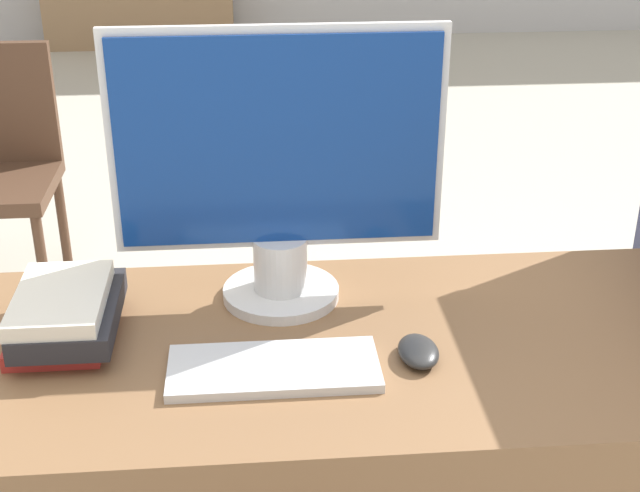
% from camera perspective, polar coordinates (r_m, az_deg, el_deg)
% --- Properties ---
extents(monitor, '(0.59, 0.22, 0.51)m').
position_cam_1_polar(monitor, '(1.58, -2.69, 4.99)').
color(monitor, silver).
rests_on(monitor, desk).
extents(keyboard, '(0.34, 0.15, 0.02)m').
position_cam_1_polar(keyboard, '(1.46, -2.98, -7.83)').
color(keyboard, silver).
rests_on(keyboard, desk).
extents(mouse, '(0.07, 0.10, 0.03)m').
position_cam_1_polar(mouse, '(1.50, 6.31, -6.72)').
color(mouse, '#262626').
rests_on(mouse, desk).
extents(book_stack, '(0.18, 0.26, 0.10)m').
position_cam_1_polar(book_stack, '(1.59, -16.00, -4.22)').
color(book_stack, '#B72D28').
rests_on(book_stack, desk).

